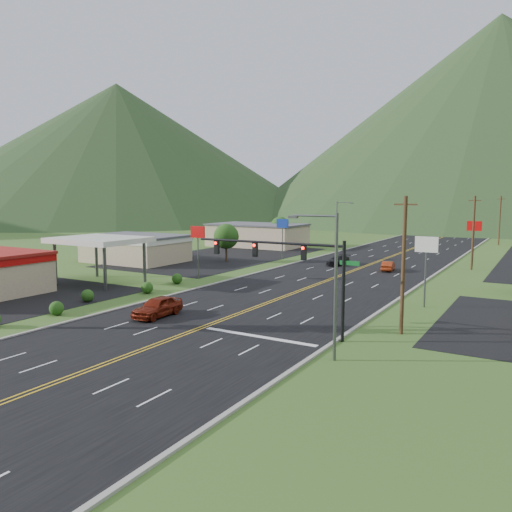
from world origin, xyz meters
The scene contains 23 objects.
ground centered at (0.00, 0.00, 0.00)m, with size 500.00×500.00×0.00m, color #31511C.
road centered at (0.00, 0.00, 0.00)m, with size 20.00×460.00×0.04m, color black.
curb_east centered at (10.15, 0.00, 0.00)m, with size 0.30×460.00×0.14m, color gray.
traffic_signal centered at (6.48, 14.00, 5.33)m, with size 13.10×0.43×7.00m.
streetlight_east centered at (11.18, 10.00, 5.18)m, with size 3.28×0.25×9.00m.
streetlight_west centered at (-11.68, 70.00, 5.18)m, with size 3.28×0.25×9.00m.
gas_canopy centered at (-22.00, 22.00, 4.87)m, with size 10.00×8.00×5.30m.
building_west_mid centered at (-32.00, 38.00, 2.27)m, with size 14.40×10.40×4.10m.
building_west_far centered at (-28.00, 68.00, 2.26)m, with size 18.40×11.40×4.50m.
pole_sign_west_a centered at (-14.00, 30.00, 5.05)m, with size 2.00×0.18×6.40m.
pole_sign_west_b centered at (-14.00, 52.00, 5.05)m, with size 2.00×0.18×6.40m.
pole_sign_east_a centered at (13.00, 28.00, 5.05)m, with size 2.00×0.18×6.40m.
pole_sign_east_b centered at (13.00, 60.00, 5.05)m, with size 2.00×0.18×6.40m.
tree_west_a centered at (-20.00, 45.00, 3.89)m, with size 3.84×3.84×5.82m.
tree_west_b centered at (-25.00, 72.00, 3.89)m, with size 3.84×3.84×5.82m.
utility_pole_a centered at (13.50, 18.00, 5.13)m, with size 1.60×0.28×10.00m.
utility_pole_b centered at (13.50, 55.00, 5.13)m, with size 1.60×0.28×10.00m.
utility_pole_c centered at (13.50, 95.00, 5.13)m, with size 1.60×0.28×10.00m.
mountain_n centered at (0.00, 220.00, 42.50)m, with size 220.00×220.00×85.00m, color #23391A.
mountain_nw centered at (-148.49, 148.49, 30.00)m, with size 190.00×190.00×60.00m, color #23391A.
car_red_near centered at (-5.25, 12.85, 0.84)m, with size 1.98×4.92×1.68m, color maroon.
car_dark_mid centered at (-3.80, 49.98, 0.69)m, with size 1.93×4.74×1.38m, color black.
car_red_far centered at (4.07, 48.01, 0.65)m, with size 1.37×3.93×1.29m, color maroon.
Camera 1 is at (22.39, -17.86, 9.99)m, focal length 35.00 mm.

